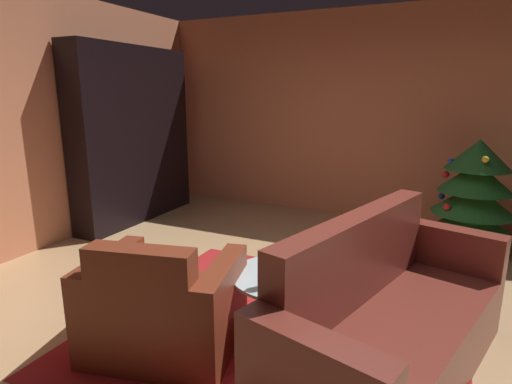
{
  "coord_description": "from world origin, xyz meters",
  "views": [
    {
      "loc": [
        1.08,
        -2.76,
        1.68
      ],
      "look_at": [
        -0.23,
        0.03,
        0.94
      ],
      "focal_mm": 29.27,
      "sensor_mm": 36.0,
      "label": 1
    }
  ],
  "objects_px": {
    "coffee_table": "(286,281)",
    "book_stack_on_table": "(287,270)",
    "couch_red": "(389,327)",
    "armchair_red": "(163,309)",
    "bookshelf_unit": "(141,137)",
    "decorated_tree": "(474,194)",
    "bottle_on_table": "(270,271)"
  },
  "relations": [
    {
      "from": "coffee_table",
      "to": "book_stack_on_table",
      "type": "distance_m",
      "value": 0.08
    },
    {
      "from": "couch_red",
      "to": "bottle_on_table",
      "type": "distance_m",
      "value": 0.77
    },
    {
      "from": "armchair_red",
      "to": "bottle_on_table",
      "type": "xyz_separation_m",
      "value": [
        0.65,
        0.26,
        0.28
      ]
    },
    {
      "from": "decorated_tree",
      "to": "bookshelf_unit",
      "type": "bearing_deg",
      "value": -171.51
    },
    {
      "from": "bookshelf_unit",
      "to": "book_stack_on_table",
      "type": "relative_size",
      "value": 10.29
    },
    {
      "from": "couch_red",
      "to": "armchair_red",
      "type": "bearing_deg",
      "value": -166.03
    },
    {
      "from": "book_stack_on_table",
      "to": "bottle_on_table",
      "type": "bearing_deg",
      "value": -101.34
    },
    {
      "from": "couch_red",
      "to": "decorated_tree",
      "type": "relative_size",
      "value": 1.74
    },
    {
      "from": "bookshelf_unit",
      "to": "book_stack_on_table",
      "type": "distance_m",
      "value": 3.48
    },
    {
      "from": "coffee_table",
      "to": "book_stack_on_table",
      "type": "height_order",
      "value": "book_stack_on_table"
    },
    {
      "from": "bookshelf_unit",
      "to": "couch_red",
      "type": "height_order",
      "value": "bookshelf_unit"
    },
    {
      "from": "bookshelf_unit",
      "to": "decorated_tree",
      "type": "relative_size",
      "value": 1.87
    },
    {
      "from": "couch_red",
      "to": "coffee_table",
      "type": "distance_m",
      "value": 0.72
    },
    {
      "from": "book_stack_on_table",
      "to": "bottle_on_table",
      "type": "distance_m",
      "value": 0.21
    },
    {
      "from": "armchair_red",
      "to": "couch_red",
      "type": "height_order",
      "value": "couch_red"
    },
    {
      "from": "book_stack_on_table",
      "to": "decorated_tree",
      "type": "xyz_separation_m",
      "value": [
        1.19,
        2.53,
        0.09
      ]
    },
    {
      "from": "couch_red",
      "to": "bookshelf_unit",
      "type": "bearing_deg",
      "value": 149.86
    },
    {
      "from": "bookshelf_unit",
      "to": "bottle_on_table",
      "type": "relative_size",
      "value": 8.77
    },
    {
      "from": "book_stack_on_table",
      "to": "decorated_tree",
      "type": "height_order",
      "value": "decorated_tree"
    },
    {
      "from": "couch_red",
      "to": "decorated_tree",
      "type": "xyz_separation_m",
      "value": [
        0.5,
        2.64,
        0.27
      ]
    },
    {
      "from": "bookshelf_unit",
      "to": "bottle_on_table",
      "type": "distance_m",
      "value": 3.55
    },
    {
      "from": "book_stack_on_table",
      "to": "couch_red",
      "type": "bearing_deg",
      "value": -9.24
    },
    {
      "from": "armchair_red",
      "to": "decorated_tree",
      "type": "distance_m",
      "value": 3.54
    },
    {
      "from": "couch_red",
      "to": "book_stack_on_table",
      "type": "xyz_separation_m",
      "value": [
        -0.69,
        0.11,
        0.19
      ]
    },
    {
      "from": "bookshelf_unit",
      "to": "bottle_on_table",
      "type": "xyz_separation_m",
      "value": [
        2.79,
        -2.13,
        -0.51
      ]
    },
    {
      "from": "coffee_table",
      "to": "book_stack_on_table",
      "type": "bearing_deg",
      "value": -35.44
    },
    {
      "from": "bookshelf_unit",
      "to": "bottle_on_table",
      "type": "bearing_deg",
      "value": -37.26
    },
    {
      "from": "bookshelf_unit",
      "to": "armchair_red",
      "type": "height_order",
      "value": "bookshelf_unit"
    },
    {
      "from": "bookshelf_unit",
      "to": "decorated_tree",
      "type": "distance_m",
      "value": 4.1
    },
    {
      "from": "bookshelf_unit",
      "to": "bottle_on_table",
      "type": "height_order",
      "value": "bookshelf_unit"
    },
    {
      "from": "armchair_red",
      "to": "couch_red",
      "type": "bearing_deg",
      "value": 13.97
    },
    {
      "from": "bookshelf_unit",
      "to": "armchair_red",
      "type": "relative_size",
      "value": 2.08
    }
  ]
}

